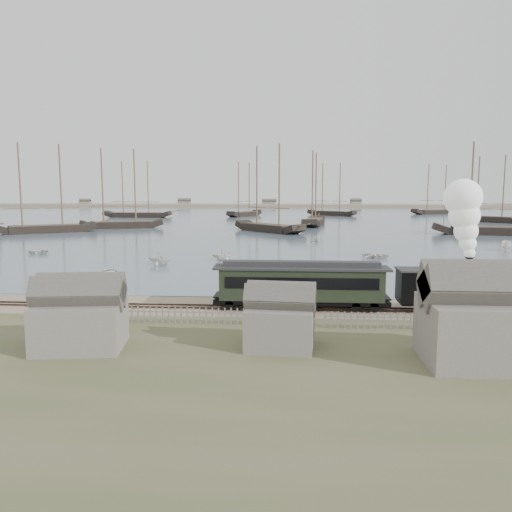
{
  "coord_description": "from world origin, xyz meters",
  "views": [
    {
      "loc": [
        2.56,
        -41.39,
        9.47
      ],
      "look_at": [
        -0.58,
        4.0,
        3.5
      ],
      "focal_mm": 35.0,
      "sensor_mm": 36.0,
      "label": 1
    }
  ],
  "objects": [
    {
      "name": "rail_track",
      "position": [
        0.0,
        -2.0,
        0.04
      ],
      "size": [
        120.0,
        1.8,
        0.16
      ],
      "color": "#31221A",
      "rests_on": "ground"
    },
    {
      "name": "rowboat_4",
      "position": [
        21.86,
        16.28,
        0.78
      ],
      "size": [
        3.0,
        3.26,
        1.44
      ],
      "primitive_type": "imported",
      "rotation": [
        0.0,
        0.0,
        4.98
      ],
      "color": "white",
      "rests_on": "harbor_water"
    },
    {
      "name": "rowboat_8",
      "position": [
        -14.05,
        20.62,
        0.9
      ],
      "size": [
        3.4,
        3.73,
        1.69
      ],
      "primitive_type": "imported",
      "rotation": [
        0.0,
        0.0,
        1.35
      ],
      "color": "white",
      "rests_on": "harbor_water"
    },
    {
      "name": "far_spit",
      "position": [
        0.0,
        250.0,
        0.0
      ],
      "size": [
        500.0,
        20.0,
        1.8
      ],
      "primitive_type": "cube",
      "color": "tan",
      "rests_on": "ground"
    },
    {
      "name": "schooner_6",
      "position": [
        -51.8,
        132.63,
        10.06
      ],
      "size": [
        24.43,
        6.88,
        20.0
      ],
      "primitive_type": null,
      "rotation": [
        0.0,
        0.0,
        -0.05
      ],
      "color": "black",
      "rests_on": "harbor_water"
    },
    {
      "name": "shed_left",
      "position": [
        -10.0,
        -13.0,
        0.0
      ],
      "size": [
        5.0,
        4.0,
        4.1
      ],
      "primitive_type": null,
      "color": "slate",
      "rests_on": "ground"
    },
    {
      "name": "schooner_9",
      "position": [
        61.63,
        165.86,
        10.06
      ],
      "size": [
        22.21,
        13.22,
        20.0
      ],
      "primitive_type": null,
      "rotation": [
        0.0,
        0.0,
        0.4
      ],
      "color": "black",
      "rests_on": "harbor_water"
    },
    {
      "name": "shed_mid",
      "position": [
        2.0,
        -12.0,
        0.0
      ],
      "size": [
        4.0,
        3.5,
        3.6
      ],
      "primitive_type": null,
      "color": "slate",
      "rests_on": "ground"
    },
    {
      "name": "schooner_4",
      "position": [
        46.85,
        68.9,
        10.06
      ],
      "size": [
        26.71,
        10.25,
        20.0
      ],
      "primitive_type": null,
      "rotation": [
        0.0,
        0.0,
        -0.17
      ],
      "color": "black",
      "rests_on": "harbor_water"
    },
    {
      "name": "schooner_8",
      "position": [
        18.08,
        150.08,
        10.06
      ],
      "size": [
        18.66,
        14.68,
        20.0
      ],
      "primitive_type": null,
      "rotation": [
        0.0,
        0.0,
        -0.6
      ],
      "color": "black",
      "rests_on": "harbor_water"
    },
    {
      "name": "locomotive",
      "position": [
        15.66,
        -2.0,
        4.61
      ],
      "size": [
        8.03,
        3.0,
        10.01
      ],
      "color": "black",
      "rests_on": "ground"
    },
    {
      "name": "beached_dinghy",
      "position": [
        -18.12,
        0.52,
        0.36
      ],
      "size": [
        3.74,
        4.21,
        0.72
      ],
      "primitive_type": "imported",
      "rotation": [
        0.0,
        0.0,
        1.12
      ],
      "color": "white",
      "rests_on": "ground"
    },
    {
      "name": "schooner_0",
      "position": [
        -52.63,
        67.16,
        10.06
      ],
      "size": [
        21.01,
        15.92,
        20.0
      ],
      "primitive_type": null,
      "rotation": [
        0.0,
        0.0,
        0.57
      ],
      "color": "black",
      "rests_on": "harbor_water"
    },
    {
      "name": "rowboat_6",
      "position": [
        -35.66,
        30.78,
        0.43
      ],
      "size": [
        3.46,
        4.15,
        0.74
      ],
      "primitive_type": "imported",
      "rotation": [
        0.0,
        0.0,
        4.42
      ],
      "color": "white",
      "rests_on": "harbor_water"
    },
    {
      "name": "rowboat_3",
      "position": [
        14.63,
        29.11,
        0.45
      ],
      "size": [
        4.06,
        4.58,
        0.79
      ],
      "primitive_type": "imported",
      "rotation": [
        0.0,
        0.0,
        1.14
      ],
      "color": "white",
      "rests_on": "harbor_water"
    },
    {
      "name": "picket_fence_east",
      "position": [
        12.5,
        -7.5,
        0.0
      ],
      "size": [
        15.0,
        0.1,
        1.2
      ],
      "primitive_type": null,
      "color": "slate",
      "rests_on": "ground"
    },
    {
      "name": "schooner_1",
      "position": [
        -39.97,
        81.68,
        10.06
      ],
      "size": [
        20.69,
        11.75,
        20.0
      ],
      "primitive_type": null,
      "rotation": [
        0.0,
        0.0,
        0.37
      ],
      "color": "black",
      "rests_on": "harbor_water"
    },
    {
      "name": "schooner_5",
      "position": [
        62.66,
        113.62,
        10.06
      ],
      "size": [
        17.26,
        17.42,
        20.0
      ],
      "primitive_type": null,
      "rotation": [
        0.0,
        0.0,
        -0.79
      ],
      "color": "black",
      "rests_on": "harbor_water"
    },
    {
      "name": "shed_right",
      "position": [
        13.0,
        -14.0,
        0.0
      ],
      "size": [
        6.0,
        5.0,
        5.1
      ],
      "primitive_type": null,
      "color": "slate",
      "rests_on": "ground"
    },
    {
      "name": "rowboat_1",
      "position": [
        -6.56,
        25.38,
        0.88
      ],
      "size": [
        3.89,
        4.04,
        1.64
      ],
      "primitive_type": "imported",
      "rotation": [
        0.0,
        0.0,
        2.1
      ],
      "color": "white",
      "rests_on": "harbor_water"
    },
    {
      "name": "passenger_coach",
      "position": [
        3.45,
        -2.0,
        2.13
      ],
      "size": [
        13.9,
        2.68,
        3.38
      ],
      "color": "black",
      "rests_on": "ground"
    },
    {
      "name": "rowboat_7",
      "position": [
        7.45,
        51.51,
        0.76
      ],
      "size": [
        2.75,
        2.4,
        1.4
      ],
      "primitive_type": "imported",
      "rotation": [
        0.0,
        0.0,
        0.04
      ],
      "color": "white",
      "rests_on": "harbor_water"
    },
    {
      "name": "rowboat_2",
      "position": [
        5.58,
        10.39,
        0.8
      ],
      "size": [
        3.98,
        3.32,
        1.48
      ],
      "primitive_type": "imported",
      "rotation": [
        0.0,
        0.0,
        3.73
      ],
      "color": "white",
      "rests_on": "harbor_water"
    },
    {
      "name": "rowboat_5",
      "position": [
        36.76,
        39.72,
        0.81
      ],
      "size": [
        4.17,
        2.8,
        1.51
      ],
      "primitive_type": "imported",
      "rotation": [
        0.0,
        0.0,
        2.76
      ],
      "color": "white",
      "rests_on": "harbor_water"
    },
    {
      "name": "schooner_7",
      "position": [
        -14.46,
        142.89,
        10.06
      ],
      "size": [
        12.49,
        18.58,
        20.0
      ],
      "primitive_type": null,
      "rotation": [
        0.0,
        0.0,
        1.09
      ],
      "color": "black",
      "rests_on": "harbor_water"
    },
    {
      "name": "schooner_2",
      "position": [
        -2.46,
        73.6,
        10.06
      ],
      "size": [
        17.72,
        19.15,
        20.0
      ],
      "primitive_type": null,
      "rotation": [
        0.0,
        0.0,
        -0.85
      ],
      "color": "black",
      "rests_on": "harbor_water"
    },
    {
      "name": "ground",
      "position": [
        0.0,
        0.0,
        0.0
      ],
      "size": [
        600.0,
        600.0,
        0.0
      ],
      "primitive_type": "plane",
      "color": "tan",
      "rests_on": "ground"
    },
    {
      "name": "schooner_3",
      "position": [
        8.95,
        95.86,
        10.06
      ],
      "size": [
        8.24,
        21.89,
        20.0
      ],
      "primitive_type": null,
      "rotation": [
        0.0,
        0.0,
        1.41
      ],
      "color": "black",
      "rests_on": "harbor_water"
    },
    {
      "name": "rowboat_0",
      "position": [
        -17.72,
        12.74,
        0.4
      ],
      "size": [
        4.08,
        3.91,
        0.69
      ],
      "primitive_type": "imported",
      "rotation": [
        0.0,
        0.0,
        0.66
      ],
      "color": "white",
      "rests_on": "harbor_water"
    },
    {
      "name": "harbor_water",
      "position": [
        0.0,
        170.0,
        0.03
      ],
      "size": [
        600.0,
        336.0,
        0.06
      ],
      "primitive_type": "cube",
      "color": "#455863",
      "rests_on": "ground"
    },
    {
      "name": "picket_fence_west",
      "position": [
        -6.5,
        -7.0,
        0.0
      ],
      "size": [
        19.0,
        0.1,
        1.2
      ],
      "primitive_type": null,
      "color": "slate",
      "rests_on": "ground"
    }
  ]
}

